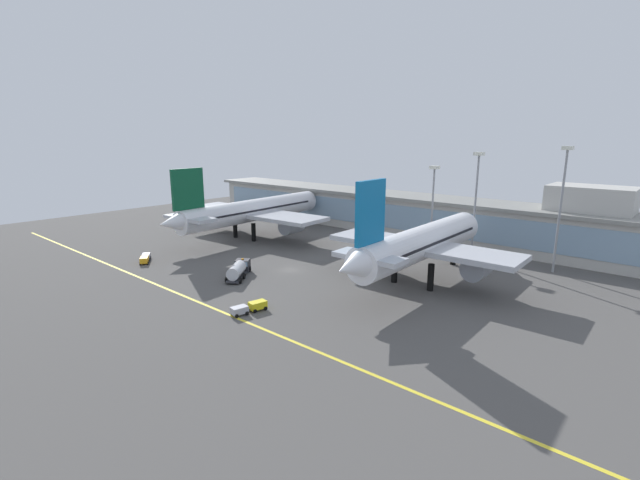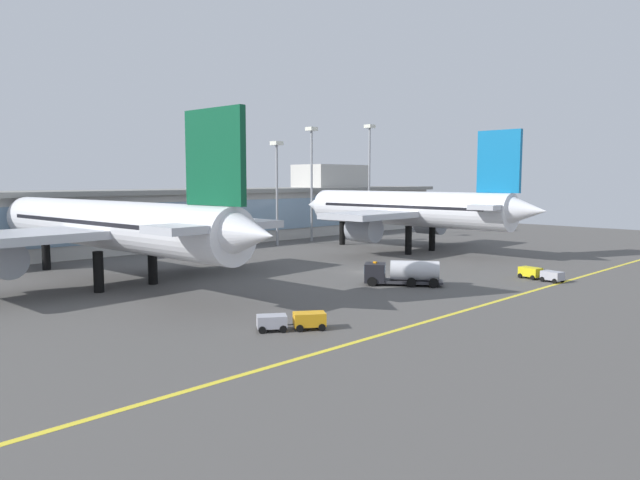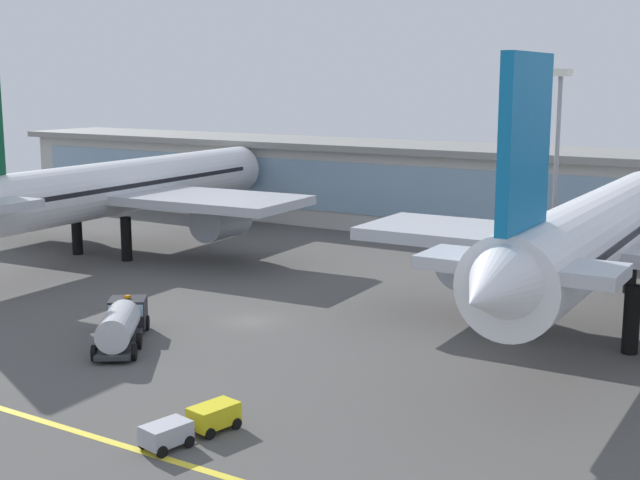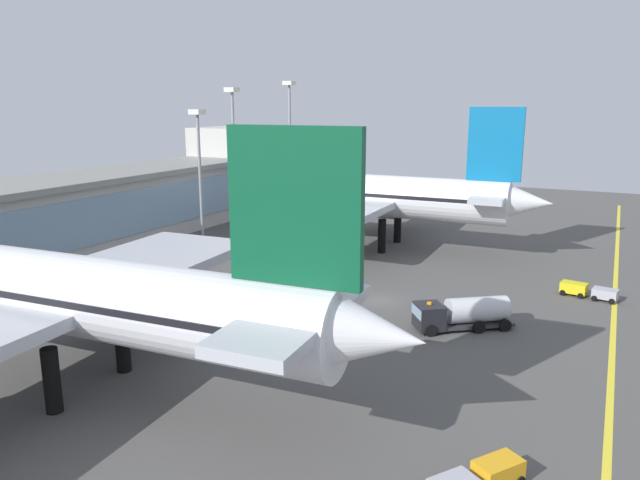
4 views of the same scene
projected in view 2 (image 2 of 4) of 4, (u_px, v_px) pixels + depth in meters
name	position (u px, v px, depth m)	size (l,w,h in m)	color
ground_plane	(363.00, 272.00, 78.55)	(193.95, 193.95, 0.00)	#514F4C
taxiway_centreline_stripe	(519.00, 295.00, 63.01)	(155.16, 0.50, 0.01)	yellow
terminal_building	(191.00, 215.00, 111.09)	(141.54, 14.00, 15.67)	beige
airliner_near_left	(110.00, 226.00, 68.47)	(41.74, 54.40, 18.84)	black
airliner_near_right	(407.00, 209.00, 100.84)	(34.68, 48.02, 19.63)	black
fuel_tanker_truck	(400.00, 272.00, 68.79)	(7.35, 8.70, 2.90)	black
baggage_tug_near	(292.00, 321.00, 48.28)	(5.46, 4.50, 1.40)	black
service_truck_far	(540.00, 274.00, 72.26)	(2.68, 5.78, 1.40)	black
apron_light_mast_west	(312.00, 166.00, 116.38)	(1.80, 1.80, 22.47)	gray
apron_light_mast_centre	(369.00, 164.00, 127.43)	(1.80, 1.80, 23.95)	gray
apron_light_mast_east	(277.00, 175.00, 109.41)	(1.80, 1.80, 19.26)	gray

